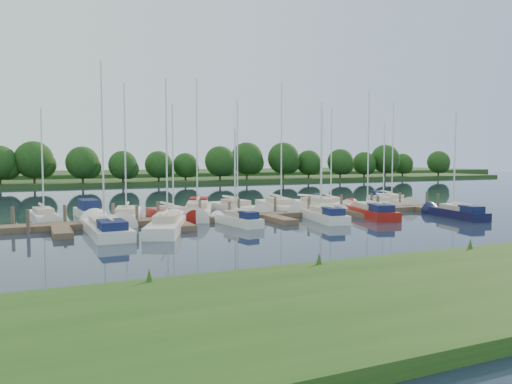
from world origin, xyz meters
name	(u,v)px	position (x,y,z in m)	size (l,w,h in m)	color
ground	(313,231)	(0.00, 0.00, 0.00)	(260.00, 260.00, 0.00)	#182231
dock	(267,216)	(0.00, 7.31, 0.20)	(40.00, 6.00, 0.40)	brown
mooring_pilings	(261,210)	(0.00, 8.43, 0.60)	(38.24, 2.84, 2.00)	#473D33
far_shore	(125,180)	(0.00, 75.00, 0.30)	(180.00, 30.00, 0.60)	#29471B
distant_hill	(108,175)	(0.00, 100.00, 0.70)	(220.00, 40.00, 1.40)	#2C4B21
treeline	(133,163)	(-0.66, 62.35, 3.99)	(146.17, 9.44, 8.11)	#38281C
sailboat_n_0	(43,218)	(-16.93, 12.99, 0.28)	(2.36, 7.25, 9.32)	white
motorboat	(89,213)	(-13.35, 14.29, 0.38)	(2.13, 6.00, 1.91)	white
sailboat_n_2	(127,217)	(-10.81, 11.00, 0.27)	(3.78, 9.06, 11.32)	white
sailboat_n_3	(172,215)	(-7.11, 10.76, 0.27)	(2.85, 7.75, 9.77)	maroon
sailboat_n_4	(198,212)	(-4.59, 11.73, 0.34)	(4.92, 9.52, 12.19)	white
sailboat_n_5	(236,209)	(-0.59, 12.72, 0.28)	(2.78, 8.37, 10.69)	white
sailboat_n_6	(280,208)	(3.68, 12.13, 0.28)	(3.51, 9.87, 12.41)	white
sailboat_n_7	(318,206)	(7.90, 12.14, 0.28)	(4.17, 8.49, 10.82)	white
sailboat_n_8	(329,204)	(10.15, 13.71, 0.32)	(3.23, 8.35, 10.49)	white
sailboat_n_9	(382,204)	(15.49, 11.90, 0.27)	(3.68, 6.87, 8.95)	white
sailboat_n_10	(390,201)	(17.55, 13.21, 0.33)	(4.12, 8.94, 11.31)	white
sailboat_s_0	(105,229)	(-13.33, 4.38, 0.32)	(2.42, 9.38, 11.83)	white
sailboat_s_1	(167,228)	(-9.36, 3.66, 0.29)	(4.50, 8.30, 10.86)	white
sailboat_s_2	(238,221)	(-3.73, 4.65, 0.33)	(2.13, 5.81, 7.62)	white
sailboat_s_3	(323,216)	(3.60, 4.42, 0.33)	(2.74, 7.44, 9.52)	white
sailboat_s_4	(369,212)	(8.79, 5.27, 0.33)	(3.94, 8.91, 11.26)	maroon
sailboat_s_5	(456,214)	(14.97, 1.54, 0.32)	(2.81, 7.31, 9.33)	#101235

